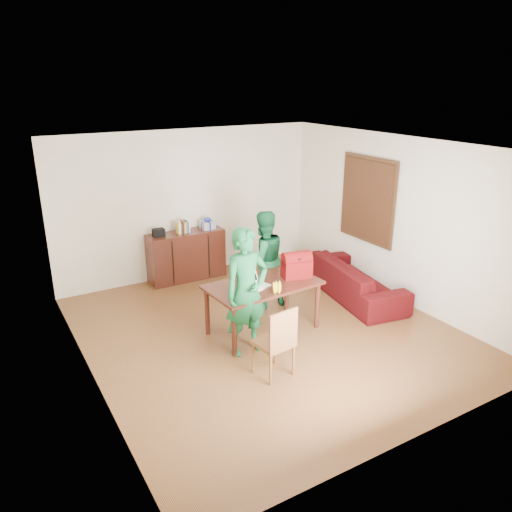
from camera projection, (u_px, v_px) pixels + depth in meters
room at (263, 245)px, 7.05m from camera, size 5.20×5.70×2.90m
table at (263, 289)px, 7.19m from camera, size 1.66×1.01×0.75m
chair at (274, 355)px, 6.23m from camera, size 0.48×0.46×0.94m
person_near at (246, 292)px, 6.57m from camera, size 0.65×0.44×1.75m
person_far at (263, 260)px, 7.96m from camera, size 0.80×0.63×1.60m
laptop at (257, 284)px, 7.01m from camera, size 0.41×0.34×0.25m
bananas at (277, 291)px, 6.82m from camera, size 0.19×0.13×0.07m
bottle at (278, 286)px, 6.86m from camera, size 0.07×0.07×0.18m
red_bag at (297, 267)px, 7.34m from camera, size 0.47×0.33×0.31m
sofa at (355, 279)px, 8.46m from camera, size 1.17×2.22×0.62m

